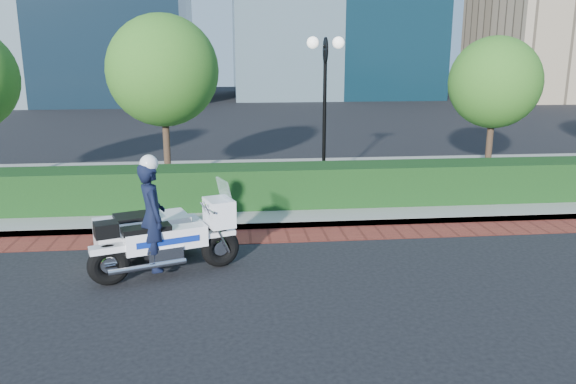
{
  "coord_description": "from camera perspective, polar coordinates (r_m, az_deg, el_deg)",
  "views": [
    {
      "loc": [
        -1.65,
        -10.25,
        3.9
      ],
      "look_at": [
        -0.41,
        1.46,
        1.0
      ],
      "focal_mm": 35.0,
      "sensor_mm": 36.0,
      "label": 1
    }
  ],
  "objects": [
    {
      "name": "ground",
      "position": [
        11.09,
        2.94,
        -6.78
      ],
      "size": [
        120.0,
        120.0,
        0.0
      ],
      "primitive_type": "plane",
      "color": "black",
      "rests_on": "ground"
    },
    {
      "name": "tree_c",
      "position": [
        18.64,
        20.25,
        10.39
      ],
      "size": [
        2.8,
        2.8,
        4.3
      ],
      "color": "#332319",
      "rests_on": "sidewalk"
    },
    {
      "name": "hedge_main",
      "position": [
        14.32,
        0.75,
        0.72
      ],
      "size": [
        18.0,
        1.2,
        1.0
      ],
      "primitive_type": "cube",
      "color": "black",
      "rests_on": "sidewalk"
    },
    {
      "name": "police_motorcycle",
      "position": [
        10.6,
        -13.41,
        -3.76
      ],
      "size": [
        2.82,
        2.06,
        2.23
      ],
      "rotation": [
        0.0,
        0.0,
        0.35
      ],
      "color": "black",
      "rests_on": "ground"
    },
    {
      "name": "tree_b",
      "position": [
        16.85,
        -12.6,
        11.93
      ],
      "size": [
        3.2,
        3.2,
        4.89
      ],
      "color": "#332319",
      "rests_on": "sidewalk"
    },
    {
      "name": "lamppost",
      "position": [
        15.7,
        3.76,
        10.37
      ],
      "size": [
        1.02,
        0.7,
        4.21
      ],
      "color": "black",
      "rests_on": "sidewalk"
    },
    {
      "name": "sidewalk",
      "position": [
        16.77,
        -0.22,
        0.66
      ],
      "size": [
        60.0,
        8.0,
        0.15
      ],
      "primitive_type": "cube",
      "color": "gray",
      "rests_on": "ground"
    },
    {
      "name": "brick_strip",
      "position": [
        12.48,
        1.88,
        -4.35
      ],
      "size": [
        60.0,
        1.0,
        0.01
      ],
      "primitive_type": "cube",
      "color": "maroon",
      "rests_on": "ground"
    }
  ]
}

